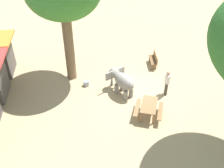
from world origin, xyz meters
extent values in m
plane|color=tan|center=(0.00, 0.00, 0.00)|extent=(60.00, 60.00, 0.00)
cylinder|color=gray|center=(0.10, 0.99, 0.30)|extent=(0.26, 0.26, 0.61)
cylinder|color=gray|center=(0.30, 0.62, 0.30)|extent=(0.26, 0.26, 0.61)
cylinder|color=gray|center=(-0.64, 0.60, 0.30)|extent=(0.26, 0.26, 0.61)
cylinder|color=gray|center=(-0.43, 0.22, 0.30)|extent=(0.26, 0.26, 0.61)
ellipsoid|color=gray|center=(-0.17, 0.61, 0.98)|extent=(1.71, 1.40, 0.91)
sphere|color=gray|center=(0.66, 1.06, 1.09)|extent=(0.65, 0.65, 0.65)
cone|color=gray|center=(0.88, 1.17, 0.51)|extent=(0.20, 0.20, 1.02)
cube|color=gray|center=(0.37, 1.39, 1.09)|extent=(0.32, 0.50, 0.49)
cube|color=gray|center=(0.78, 0.63, 1.09)|extent=(0.32, 0.50, 0.49)
cylinder|color=#3F3833|center=(-0.59, -1.88, 0.41)|extent=(0.14, 0.14, 0.82)
cylinder|color=#3F3833|center=(-0.41, -1.90, 0.41)|extent=(0.14, 0.14, 0.82)
cylinder|color=silver|center=(-0.50, -1.89, 1.11)|extent=(0.32, 0.32, 0.58)
sphere|color=tan|center=(-0.50, -1.89, 1.51)|extent=(0.22, 0.22, 0.22)
cylinder|color=silver|center=(-0.71, -1.86, 1.12)|extent=(0.09, 0.09, 0.55)
cylinder|color=silver|center=(-0.29, -1.92, 1.12)|extent=(0.09, 0.09, 0.55)
cylinder|color=brown|center=(2.21, 3.62, 2.21)|extent=(0.60, 0.60, 4.42)
cube|color=brown|center=(2.84, -2.04, 0.45)|extent=(1.44, 0.57, 0.06)
cube|color=brown|center=(2.82, -2.21, 0.68)|extent=(1.40, 0.24, 0.40)
cube|color=brown|center=(2.32, -1.97, 0.21)|extent=(0.12, 0.37, 0.42)
cube|color=brown|center=(3.36, -2.11, 0.21)|extent=(0.12, 0.37, 0.42)
cube|color=olive|center=(-2.18, -0.36, 0.75)|extent=(1.69, 1.31, 0.06)
cylinder|color=olive|center=(-1.50, -0.29, 0.36)|extent=(0.10, 0.10, 0.72)
cylinder|color=olive|center=(-1.75, -0.88, 0.36)|extent=(0.10, 0.10, 0.72)
cylinder|color=olive|center=(-2.61, 0.17, 0.36)|extent=(0.10, 0.10, 0.72)
cylinder|color=olive|center=(-2.85, -0.42, 0.36)|extent=(0.10, 0.10, 0.72)
cube|color=olive|center=(-1.94, 0.22, 0.44)|extent=(1.48, 0.80, 0.05)
cube|color=olive|center=(-2.41, -0.93, 0.44)|extent=(1.48, 0.80, 0.05)
cylinder|color=gray|center=(1.81, 7.60, 1.20)|extent=(0.10, 0.10, 2.40)
cylinder|color=gray|center=(4.41, 7.60, 1.20)|extent=(0.10, 0.10, 2.40)
cylinder|color=gray|center=(2.61, 7.60, 1.20)|extent=(0.10, 0.10, 2.40)
cylinder|color=gray|center=(1.12, 2.76, 0.16)|extent=(0.36, 0.36, 0.32)
camera|label=1|loc=(-12.15, 3.17, 9.50)|focal=41.19mm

